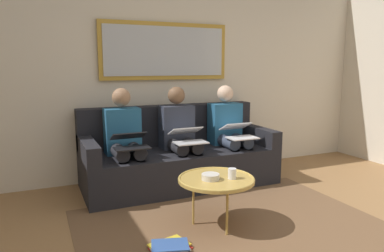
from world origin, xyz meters
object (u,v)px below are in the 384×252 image
(person_middle, at_px, (180,134))
(person_right, at_px, (125,138))
(coffee_table, at_px, (216,180))
(cup, at_px, (232,174))
(bowl, at_px, (211,177))
(laptop_white, at_px, (238,131))
(laptop_black, at_px, (130,141))
(magazine_stack, at_px, (170,246))
(framed_mirror, at_px, (166,51))
(person_left, at_px, (229,130))
(couch, at_px, (178,157))
(laptop_silver, at_px, (188,136))

(person_middle, distance_m, person_right, 0.64)
(coffee_table, relative_size, cup, 7.28)
(cup, distance_m, bowl, 0.19)
(laptop_white, xyz_separation_m, laptop_black, (1.28, 0.01, -0.01))
(cup, distance_m, magazine_stack, 0.79)
(coffee_table, height_order, person_middle, person_middle)
(cup, distance_m, laptop_black, 1.17)
(framed_mirror, height_order, person_right, framed_mirror)
(bowl, distance_m, laptop_black, 1.04)
(framed_mirror, xyz_separation_m, person_right, (0.64, 0.46, -0.94))
(person_left, xyz_separation_m, laptop_black, (1.28, 0.24, 0.01))
(cup, bearing_deg, bowl, -15.87)
(couch, relative_size, laptop_white, 5.83)
(couch, distance_m, magazine_stack, 1.61)
(framed_mirror, relative_size, laptop_black, 4.62)
(framed_mirror, bearing_deg, person_right, 35.52)
(couch, bearing_deg, person_right, 6.13)
(framed_mirror, xyz_separation_m, laptop_silver, (0.00, 0.69, -0.93))
(laptop_silver, bearing_deg, couch, -90.00)
(coffee_table, height_order, laptop_black, laptop_black)
(bowl, xyz_separation_m, laptop_silver, (-0.19, -0.93, 0.17))
(laptop_black, bearing_deg, cup, 123.06)
(person_left, bearing_deg, magazine_stack, 47.24)
(laptop_white, relative_size, person_middle, 0.33)
(coffee_table, height_order, laptop_white, laptop_white)
(person_middle, bearing_deg, laptop_silver, 90.00)
(couch, bearing_deg, bowl, 81.44)
(framed_mirror, bearing_deg, magazine_stack, 70.92)
(person_left, xyz_separation_m, person_middle, (0.64, 0.00, 0.00))
(bowl, distance_m, person_left, 1.43)
(cup, xyz_separation_m, laptop_white, (-0.65, -0.98, 0.15))
(couch, distance_m, coffee_table, 1.23)
(coffee_table, bearing_deg, magazine_stack, 24.25)
(cup, xyz_separation_m, magazine_stack, (0.63, 0.17, -0.45))
(couch, bearing_deg, coffee_table, 84.17)
(laptop_silver, xyz_separation_m, laptop_black, (0.64, 0.00, -0.00))
(cup, distance_m, person_middle, 1.22)
(person_middle, bearing_deg, magazine_stack, 65.28)
(bowl, distance_m, laptop_silver, 0.96)
(laptop_silver, xyz_separation_m, magazine_stack, (0.63, 1.14, -0.60))
(person_right, height_order, laptop_black, person_right)
(person_middle, bearing_deg, couch, -90.00)
(bowl, xyz_separation_m, laptop_black, (0.45, -0.92, 0.17))
(person_left, height_order, person_middle, same)
(couch, distance_m, person_left, 0.71)
(couch, bearing_deg, laptop_white, 154.98)
(coffee_table, bearing_deg, couch, -95.83)
(person_left, bearing_deg, bowl, 54.61)
(laptop_white, xyz_separation_m, laptop_silver, (0.64, 0.01, -0.00))
(bowl, xyz_separation_m, magazine_stack, (0.45, 0.22, -0.43))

